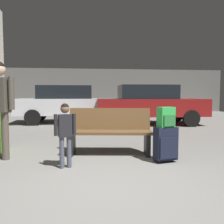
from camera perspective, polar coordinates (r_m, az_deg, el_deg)
The scene contains 8 objects.
ground_plane at distance 7.02m, azimuth -3.80°, elevation -5.77°, with size 18.00×18.00×0.10m, color gray.
garage_back_wall at distance 15.78m, azimuth -5.58°, elevation 4.99°, with size 18.00×0.12×2.80m, color slate.
bench at distance 4.71m, azimuth -0.58°, elevation -4.59°, with size 1.66×0.74×0.89m.
suitcase at distance 4.28m, azimuth 12.50°, elevation -7.24°, with size 0.41×0.30×0.60m.
backpack_bright at distance 4.21m, azimuth 12.60°, elevation -1.22°, with size 0.32×0.26×0.34m.
child at distance 3.88m, azimuth -10.96°, elevation -3.79°, with size 0.34×0.20×1.02m.
parked_car_near at distance 9.49m, azimuth 8.76°, elevation 1.96°, with size 4.16×1.92×1.51m.
parked_car_far at distance 10.15m, azimuth -10.32°, elevation 2.08°, with size 4.12×1.84×1.51m.
Camera 1 is at (-0.37, -2.91, 1.16)m, focal length 38.99 mm.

